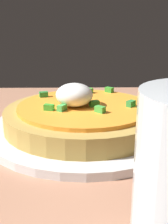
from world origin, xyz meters
TOP-DOWN VIEW (x-y plane):
  - dining_table at (0.00, 0.00)cm, footprint 90.31×69.55cm
  - plate at (2.61, -6.24)cm, footprint 27.11×27.11cm
  - pizza at (2.67, -6.22)cm, footprint 22.25×22.25cm

SIDE VIEW (x-z plane):
  - dining_table at x=0.00cm, z-range 0.00..3.07cm
  - plate at x=2.61cm, z-range 3.07..4.11cm
  - pizza at x=2.67cm, z-range 2.65..8.86cm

